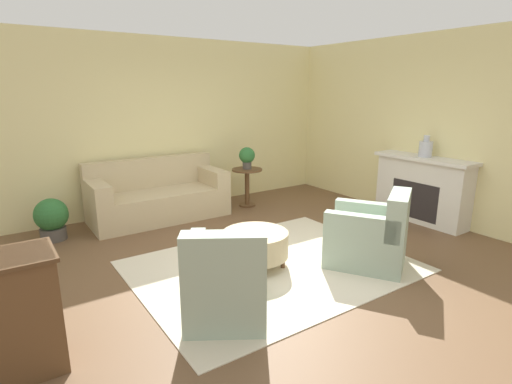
% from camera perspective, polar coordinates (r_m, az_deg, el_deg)
% --- Properties ---
extents(ground_plane, '(16.00, 16.00, 0.00)m').
position_cam_1_polar(ground_plane, '(4.68, 2.31, -10.59)').
color(ground_plane, brown).
extents(wall_back, '(9.85, 0.12, 2.80)m').
position_cam_1_polar(wall_back, '(6.90, -12.68, 9.28)').
color(wall_back, beige).
rests_on(wall_back, ground_plane).
extents(wall_right, '(0.12, 10.12, 2.80)m').
position_cam_1_polar(wall_right, '(6.62, 24.92, 8.09)').
color(wall_right, beige).
rests_on(wall_right, ground_plane).
extents(rug, '(3.03, 2.33, 0.01)m').
position_cam_1_polar(rug, '(4.68, 2.31, -10.54)').
color(rug, beige).
rests_on(rug, ground_plane).
extents(couch, '(2.07, 0.90, 0.92)m').
position_cam_1_polar(couch, '(6.46, -13.83, -0.73)').
color(couch, '#C6B289').
rests_on(couch, ground_plane).
extents(armchair_left, '(1.03, 1.08, 0.88)m').
position_cam_1_polar(armchair_left, '(3.61, -4.39, -12.56)').
color(armchair_left, '#9EB29E').
rests_on(armchair_left, rug).
extents(armchair_right, '(1.03, 1.08, 0.88)m').
position_cam_1_polar(armchair_right, '(4.77, 16.10, -6.21)').
color(armchair_right, '#9EB29E').
rests_on(armchair_right, rug).
extents(ottoman_table, '(0.75, 0.75, 0.41)m').
position_cam_1_polar(ottoman_table, '(4.59, -0.09, -7.44)').
color(ottoman_table, '#C6B289').
rests_on(ottoman_table, rug).
extents(side_table, '(0.52, 0.52, 0.66)m').
position_cam_1_polar(side_table, '(6.90, -1.28, 1.60)').
color(side_table, brown).
rests_on(side_table, ground_plane).
extents(fireplace, '(0.44, 1.51, 1.01)m').
position_cam_1_polar(fireplace, '(6.58, 22.64, 0.58)').
color(fireplace, silver).
rests_on(fireplace, ground_plane).
extents(vase_mantel_near, '(0.19, 0.19, 0.32)m').
position_cam_1_polar(vase_mantel_near, '(6.46, 23.08, 5.77)').
color(vase_mantel_near, silver).
rests_on(vase_mantel_near, fireplace).
extents(potted_plant_on_side_table, '(0.27, 0.27, 0.37)m').
position_cam_1_polar(potted_plant_on_side_table, '(6.81, -1.30, 5.10)').
color(potted_plant_on_side_table, '#4C4742').
rests_on(potted_plant_on_side_table, side_table).
extents(potted_plant_floor, '(0.44, 0.44, 0.57)m').
position_cam_1_polar(potted_plant_floor, '(6.03, -27.17, -3.33)').
color(potted_plant_floor, '#4C4742').
rests_on(potted_plant_floor, ground_plane).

